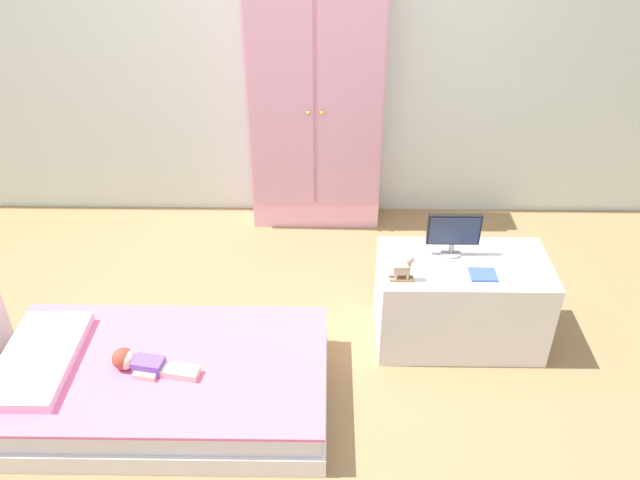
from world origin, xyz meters
The scene contains 10 objects.
ground_plane centered at (0.00, 0.00, -0.01)m, with size 10.00×10.00×0.02m, color #99754C.
back_wall centered at (0.00, 1.57, 1.35)m, with size 6.40×0.05×2.70m, color silver.
bed centered at (-0.41, -0.18, 0.11)m, with size 1.47×0.82×0.23m.
pillow centered at (-0.95, -0.18, 0.25)m, with size 0.32×0.58×0.05m, color silver.
doll centered at (-0.49, -0.21, 0.27)m, with size 0.39×0.15×0.10m.
wardrobe centered at (0.25, 1.41, 0.81)m, with size 0.80×0.26×1.61m.
tv_stand centered at (0.99, 0.28, 0.23)m, with size 0.82×0.44×0.47m, color silver.
tv_monitor centered at (0.93, 0.35, 0.60)m, with size 0.26×0.10×0.22m.
rocking_horse_toy centered at (0.68, 0.14, 0.53)m, with size 0.11×0.04×0.13m.
book_blue centered at (1.05, 0.18, 0.47)m, with size 0.12×0.10×0.01m, color blue.
Camera 1 is at (0.32, -2.24, 2.28)m, focal length 36.37 mm.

